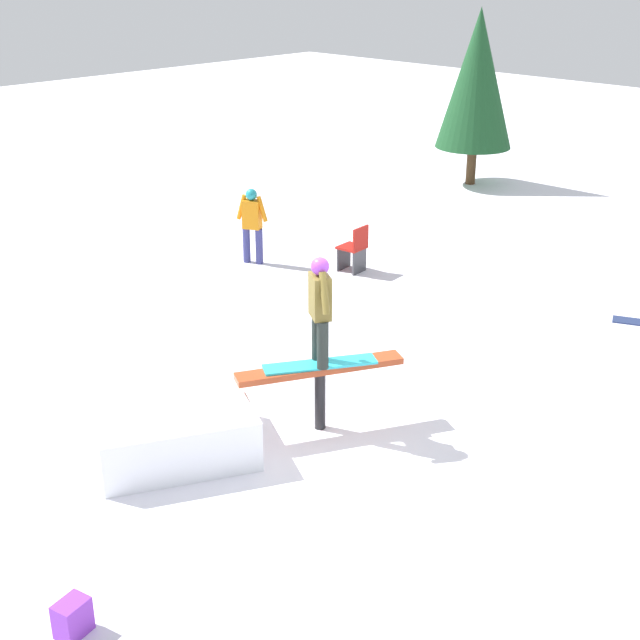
# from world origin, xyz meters

# --- Properties ---
(ground_plane) EXTENTS (60.00, 60.00, 0.00)m
(ground_plane) POSITION_xyz_m (0.00, 0.00, 0.00)
(ground_plane) COLOR white
(rail_feature) EXTENTS (1.99, 1.22, 0.87)m
(rail_feature) POSITION_xyz_m (0.00, 0.00, 0.72)
(rail_feature) COLOR black
(rail_feature) RESTS_ON ground
(snow_kicker_ramp) EXTENTS (2.29, 2.16, 0.63)m
(snow_kicker_ramp) POSITION_xyz_m (-1.62, 0.84, 0.31)
(snow_kicker_ramp) COLOR white
(snow_kicker_ramp) RESTS_ON ground
(main_rider_on_rail) EXTENTS (1.33, 0.97, 1.39)m
(main_rider_on_rail) POSITION_xyz_m (0.00, 0.00, 1.56)
(main_rider_on_rail) COLOR #29BCCD
(main_rider_on_rail) RESTS_ON rail_feature
(bystander_orange) EXTENTS (0.34, 0.61, 1.44)m
(bystander_orange) POSITION_xyz_m (3.62, 5.30, 0.81)
(bystander_orange) COLOR navy
(bystander_orange) RESTS_ON ground
(folding_chair) EXTENTS (0.48, 0.48, 0.88)m
(folding_chair) POSITION_xyz_m (4.59, 3.59, 0.41)
(folding_chair) COLOR #3F3F44
(folding_chair) RESTS_ON ground
(backpack_on_snow) EXTENTS (0.34, 0.28, 0.34)m
(backpack_on_snow) POSITION_xyz_m (-4.10, -0.97, 0.17)
(backpack_on_snow) COLOR purple
(backpack_on_snow) RESTS_ON ground
(pine_tree_far) EXTENTS (1.87, 1.87, 4.26)m
(pine_tree_far) POSITION_xyz_m (11.52, 5.89, 2.59)
(pine_tree_far) COLOR #4C331E
(pine_tree_far) RESTS_ON ground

